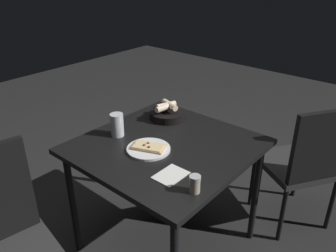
# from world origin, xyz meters

# --- Properties ---
(ground) EXTENTS (8.00, 8.00, 0.00)m
(ground) POSITION_xyz_m (0.00, 0.00, 0.00)
(ground) COLOR #242424
(dining_table) EXTENTS (0.93, 0.91, 0.74)m
(dining_table) POSITION_xyz_m (0.00, 0.00, 0.67)
(dining_table) COLOR black
(dining_table) RESTS_ON ground
(pizza_plate) EXTENTS (0.24, 0.24, 0.04)m
(pizza_plate) POSITION_xyz_m (0.11, -0.03, 0.75)
(pizza_plate) COLOR white
(pizza_plate) RESTS_ON dining_table
(bread_basket) EXTENTS (0.23, 0.23, 0.11)m
(bread_basket) POSITION_xyz_m (-0.26, -0.22, 0.78)
(bread_basket) COLOR black
(bread_basket) RESTS_ON dining_table
(beer_glass) EXTENTS (0.08, 0.08, 0.14)m
(beer_glass) POSITION_xyz_m (0.11, -0.29, 0.80)
(beer_glass) COLOR silver
(beer_glass) RESTS_ON dining_table
(pepper_shaker) EXTENTS (0.05, 0.05, 0.09)m
(pepper_shaker) POSITION_xyz_m (0.25, 0.38, 0.78)
(pepper_shaker) COLOR #BFB299
(pepper_shaker) RESTS_ON dining_table
(napkin) EXTENTS (0.16, 0.12, 0.00)m
(napkin) POSITION_xyz_m (0.22, 0.22, 0.75)
(napkin) COLOR white
(napkin) RESTS_ON dining_table
(chair_near) EXTENTS (0.51, 0.51, 0.95)m
(chair_near) POSITION_xyz_m (0.88, -0.24, 0.53)
(chair_near) COLOR #2D2D2D
(chair_near) RESTS_ON ground
(chair_far) EXTENTS (0.61, 0.61, 0.92)m
(chair_far) POSITION_xyz_m (-0.72, 0.56, 0.52)
(chair_far) COLOR #2C2C2C
(chair_far) RESTS_ON ground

